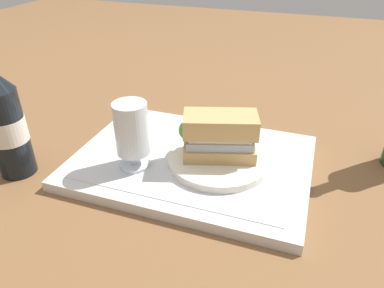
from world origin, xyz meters
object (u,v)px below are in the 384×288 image
Objects in this scene: plate at (218,160)px; beer_glass at (132,133)px; beer_bottle at (5,123)px; sandwich at (218,136)px.

plate is 1.52× the size of beer_glass.
beer_bottle is (0.36, 0.12, 0.08)m from plate.
plate is at bearing -161.22° from beer_bottle.
plate is at bearing -157.84° from beer_glass.
beer_bottle is (0.21, 0.06, 0.01)m from beer_glass.
beer_bottle is at bearing 18.78° from plate.
beer_bottle is (0.35, 0.12, 0.03)m from sandwich.
plate is 1.33× the size of sandwich.
beer_bottle reaches higher than beer_glass.
beer_bottle is at bearing 1.51° from sandwich.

